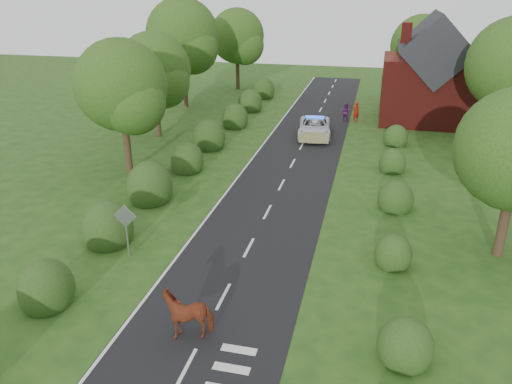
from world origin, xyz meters
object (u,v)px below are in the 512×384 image
(cow, at_px, (189,315))
(pedestrian_red, at_px, (356,112))
(road_sign, at_px, (126,223))
(pedestrian_purple, at_px, (346,112))
(police_van, at_px, (315,127))

(cow, xyz_separation_m, pedestrian_red, (4.02, 30.58, 0.16))
(road_sign, relative_size, pedestrian_purple, 1.58)
(cow, bearing_deg, pedestrian_red, 150.44)
(police_van, xyz_separation_m, pedestrian_purple, (2.03, 5.50, 0.06))
(cow, height_order, police_van, police_van)
(pedestrian_red, bearing_deg, cow, 45.08)
(cow, relative_size, police_van, 0.36)
(cow, height_order, pedestrian_purple, pedestrian_purple)
(road_sign, height_order, cow, road_sign)
(road_sign, distance_m, pedestrian_red, 27.65)
(police_van, xyz_separation_m, pedestrian_red, (2.92, 5.47, 0.13))
(police_van, height_order, pedestrian_purple, police_van)
(road_sign, xyz_separation_m, cow, (4.47, -4.28, -0.93))
(road_sign, xyz_separation_m, police_van, (5.57, 20.83, -0.91))
(police_van, relative_size, pedestrian_purple, 3.51)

